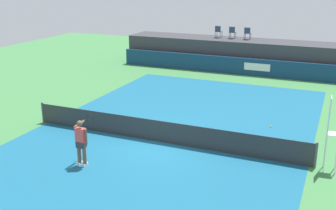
{
  "coord_description": "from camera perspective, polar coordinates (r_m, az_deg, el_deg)",
  "views": [
    {
      "loc": [
        6.67,
        -14.82,
        6.83
      ],
      "look_at": [
        -0.54,
        2.0,
        1.0
      ],
      "focal_mm": 44.16,
      "sensor_mm": 36.0,
      "label": 1
    }
  ],
  "objects": [
    {
      "name": "tennis_player",
      "position": [
        15.57,
        -11.88,
        -4.89
      ],
      "size": [
        0.65,
        1.14,
        1.77
      ],
      "color": "white",
      "rests_on": "court_inner"
    },
    {
      "name": "spectator_platform",
      "position": [
        31.38,
        10.6,
        6.85
      ],
      "size": [
        18.0,
        2.8,
        2.2
      ],
      "primitive_type": "cube",
      "color": "#38383D",
      "rests_on": "ground"
    },
    {
      "name": "tennis_ball",
      "position": [
        19.87,
        14.0,
        -2.87
      ],
      "size": [
        0.07,
        0.07,
        0.07
      ],
      "primitive_type": "sphere",
      "color": "#D8EA33",
      "rests_on": "court_inner"
    },
    {
      "name": "tennis_net",
      "position": [
        17.45,
        -0.96,
        -3.69
      ],
      "size": [
        12.4,
        0.02,
        0.95
      ],
      "primitive_type": "cube",
      "color": "#2D2D2D",
      "rests_on": "ground"
    },
    {
      "name": "court_inner",
      "position": [
        17.63,
        -0.95,
        -5.12
      ],
      "size": [
        12.0,
        22.0,
        0.0
      ],
      "primitive_type": "cube",
      "color": "#16597A",
      "rests_on": "ground"
    },
    {
      "name": "ground_plane",
      "position": [
        20.22,
        2.52,
        -2.09
      ],
      "size": [
        48.0,
        48.0,
        0.0
      ],
      "primitive_type": "plane",
      "color": "#3D7A42"
    },
    {
      "name": "spectator_chair_left",
      "position": [
        31.58,
        8.88,
        9.94
      ],
      "size": [
        0.45,
        0.45,
        0.89
      ],
      "color": "#2D3D56",
      "rests_on": "spectator_platform"
    },
    {
      "name": "net_post_near",
      "position": [
        20.63,
        -16.89,
        -0.99
      ],
      "size": [
        0.1,
        0.1,
        1.0
      ],
      "primitive_type": "cylinder",
      "color": "#4C4C51",
      "rests_on": "ground"
    },
    {
      "name": "sponsor_wall",
      "position": [
        29.76,
        9.77,
        5.33
      ],
      "size": [
        18.0,
        0.22,
        1.2
      ],
      "color": "navy",
      "rests_on": "ground"
    },
    {
      "name": "spectator_chair_far_left",
      "position": [
        31.89,
        6.96,
        10.09
      ],
      "size": [
        0.47,
        0.47,
        0.89
      ],
      "color": "#2D3D56",
      "rests_on": "spectator_platform"
    },
    {
      "name": "umpire_chair",
      "position": [
        15.72,
        21.54,
        -3.11
      ],
      "size": [
        0.47,
        0.47,
        2.76
      ],
      "color": "white",
      "rests_on": "ground"
    },
    {
      "name": "net_post_far",
      "position": [
        16.13,
        19.72,
        -6.55
      ],
      "size": [
        0.1,
        0.1,
        1.0
      ],
      "primitive_type": "cylinder",
      "color": "#4C4C51",
      "rests_on": "ground"
    },
    {
      "name": "spectator_chair_center",
      "position": [
        31.3,
        10.91,
        9.76
      ],
      "size": [
        0.45,
        0.45,
        0.89
      ],
      "color": "#2D3D56",
      "rests_on": "spectator_platform"
    }
  ]
}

